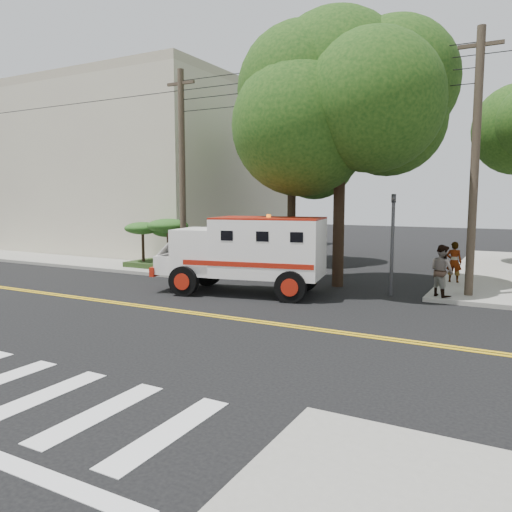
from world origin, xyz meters
The scene contains 13 objects.
ground centered at (0.00, 0.00, 0.00)m, with size 100.00×100.00×0.00m, color black.
sidewalk_nw centered at (-13.50, 13.50, 0.07)m, with size 17.00×17.00×0.15m, color gray.
building_left centered at (-15.50, 15.00, 5.15)m, with size 16.00×14.00×10.00m, color beige.
utility_pole_left centered at (-5.60, 6.00, 4.50)m, with size 0.28×0.28×9.00m, color #382D23.
utility_pole_right centered at (6.30, 6.20, 4.50)m, with size 0.28×0.28×9.00m, color #382D23.
tree_main centered at (1.94, 6.21, 7.20)m, with size 6.08×5.70×9.85m.
tree_left centered at (-2.68, 11.79, 5.73)m, with size 4.48×4.20×7.70m.
traffic_signal centered at (3.80, 5.60, 2.23)m, with size 0.15×0.18×3.60m.
accessibility_sign centered at (-6.20, 6.17, 1.37)m, with size 0.45×0.10×2.02m.
palm_planter centered at (-7.44, 6.62, 1.65)m, with size 3.52×2.63×2.36m.
armored_truck centered at (-0.88, 3.50, 1.58)m, with size 6.41×3.40×2.78m.
pedestrian_a centered at (5.50, 8.75, 0.96)m, with size 0.59×0.39×1.61m, color gray.
pedestrian_b centered at (5.50, 5.50, 1.03)m, with size 0.85×0.66×1.76m, color gray.
Camera 1 is at (7.90, -12.08, 3.47)m, focal length 35.00 mm.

